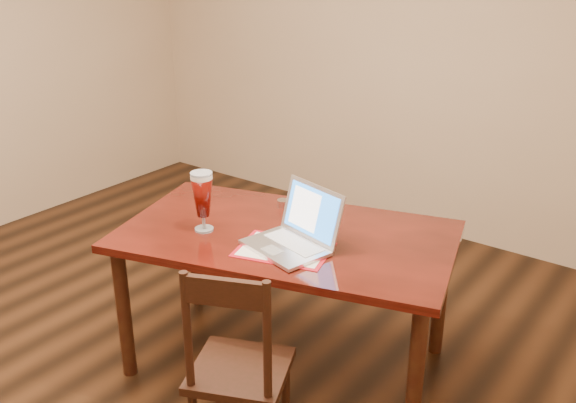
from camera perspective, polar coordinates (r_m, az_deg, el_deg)
The scene contains 4 objects.
ground at distance 3.33m, azimuth -13.39°, elevation -15.38°, with size 5.00×5.00×0.00m, color black.
room_shell at distance 2.67m, azimuth -16.84°, elevation 16.24°, with size 4.51×5.01×2.71m.
dining_table at distance 3.04m, azimuth -0.35°, elevation -4.09°, with size 1.73×1.27×1.02m.
dining_chair at distance 2.64m, azimuth -4.49°, elevation -14.61°, with size 0.49×0.49×0.90m.
Camera 1 is at (2.12, -1.60, 2.00)m, focal length 40.00 mm.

